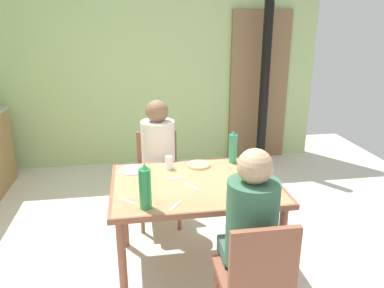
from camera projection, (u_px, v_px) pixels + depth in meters
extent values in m
plane|color=beige|center=(159.00, 277.00, 2.85)|extent=(6.59, 6.59, 0.00)
cube|color=#B2CF86|center=(142.00, 65.00, 4.80)|extent=(4.69, 0.10, 2.64)
cube|color=olive|center=(259.00, 87.00, 5.06)|extent=(0.80, 0.05, 2.00)
cylinder|color=black|center=(266.00, 66.00, 4.70)|extent=(0.12, 0.12, 2.64)
cube|color=brown|center=(195.00, 185.00, 2.75)|extent=(1.23, 0.90, 0.04)
cube|color=#E8AD74|center=(195.00, 183.00, 2.75)|extent=(1.18, 0.87, 0.00)
cylinder|color=brown|center=(123.00, 266.00, 2.43)|extent=(0.06, 0.06, 0.69)
cylinder|color=brown|center=(281.00, 250.00, 2.60)|extent=(0.06, 0.06, 0.69)
cylinder|color=brown|center=(124.00, 210.00, 3.15)|extent=(0.06, 0.06, 0.69)
cylinder|color=brown|center=(248.00, 200.00, 3.31)|extent=(0.06, 0.06, 0.69)
cube|color=brown|center=(252.00, 275.00, 2.19)|extent=(0.40, 0.40, 0.04)
cube|color=brown|center=(264.00, 264.00, 1.95)|extent=(0.38, 0.04, 0.42)
cylinder|color=brown|center=(267.00, 287.00, 2.45)|extent=(0.04, 0.04, 0.41)
cube|color=brown|center=(159.00, 180.00, 3.49)|extent=(0.40, 0.40, 0.04)
cube|color=brown|center=(157.00, 152.00, 3.59)|extent=(0.38, 0.04, 0.42)
cylinder|color=brown|center=(179.00, 210.00, 3.43)|extent=(0.04, 0.04, 0.41)
cylinder|color=brown|center=(142.00, 213.00, 3.38)|extent=(0.04, 0.04, 0.41)
cylinder|color=brown|center=(175.00, 194.00, 3.75)|extent=(0.04, 0.04, 0.41)
cylinder|color=brown|center=(141.00, 196.00, 3.70)|extent=(0.04, 0.04, 0.41)
cube|color=#415F56|center=(244.00, 251.00, 2.32)|extent=(0.30, 0.22, 0.12)
cylinder|color=#38664C|center=(252.00, 223.00, 2.13)|extent=(0.30, 0.30, 0.52)
sphere|color=tan|center=(255.00, 166.00, 2.02)|extent=(0.20, 0.20, 0.20)
cube|color=silver|center=(160.00, 181.00, 3.32)|extent=(0.30, 0.22, 0.12)
cylinder|color=silver|center=(158.00, 149.00, 3.34)|extent=(0.30, 0.30, 0.52)
sphere|color=#846047|center=(157.00, 111.00, 3.23)|extent=(0.20, 0.20, 0.20)
cylinder|color=#278446|center=(145.00, 189.00, 2.34)|extent=(0.08, 0.08, 0.27)
cone|color=#2A8242|center=(144.00, 166.00, 2.29)|extent=(0.06, 0.06, 0.04)
cylinder|color=#34916E|center=(233.00, 149.00, 3.10)|extent=(0.07, 0.07, 0.24)
cone|color=#278564|center=(234.00, 133.00, 3.05)|extent=(0.05, 0.05, 0.04)
cylinder|color=white|center=(132.00, 170.00, 2.96)|extent=(0.21, 0.21, 0.01)
cylinder|color=white|center=(256.00, 197.00, 2.51)|extent=(0.21, 0.21, 0.01)
cylinder|color=silver|center=(169.00, 163.00, 2.98)|extent=(0.06, 0.06, 0.11)
cylinder|color=silver|center=(247.00, 161.00, 3.03)|extent=(0.06, 0.06, 0.10)
cylinder|color=#DBB77A|center=(198.00, 165.00, 3.05)|extent=(0.19, 0.19, 0.02)
cube|color=silver|center=(175.00, 206.00, 2.40)|extent=(0.10, 0.13, 0.00)
cube|color=silver|center=(191.00, 186.00, 2.68)|extent=(0.08, 0.14, 0.00)
cube|color=silver|center=(127.00, 201.00, 2.46)|extent=(0.12, 0.11, 0.00)
cube|color=silver|center=(177.00, 178.00, 2.82)|extent=(0.15, 0.03, 0.00)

